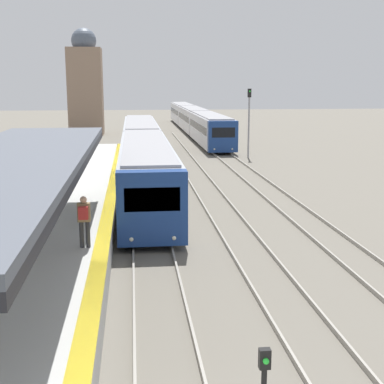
% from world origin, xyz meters
% --- Properties ---
extents(platform_canopy, '(4.00, 19.20, 3.16)m').
position_xyz_m(platform_canopy, '(-3.99, 8.63, 4.02)').
color(platform_canopy, '#4C515B').
rests_on(platform_canopy, station_platform).
extents(person_on_platform, '(0.40, 0.40, 1.66)m').
position_xyz_m(person_on_platform, '(-2.23, 10.09, 1.97)').
color(person_on_platform, '#2D2D33').
rests_on(person_on_platform, station_platform).
extents(train_near, '(2.61, 33.16, 3.14)m').
position_xyz_m(train_near, '(0.00, 28.85, 1.74)').
color(train_near, navy).
rests_on(train_near, ground_plane).
extents(train_far, '(2.60, 44.84, 3.08)m').
position_xyz_m(train_far, '(7.08, 60.99, 1.71)').
color(train_far, navy).
rests_on(train_far, ground_plane).
extents(signal_post_near, '(0.20, 0.22, 1.67)m').
position_xyz_m(signal_post_near, '(1.51, 1.69, 1.05)').
color(signal_post_near, black).
rests_on(signal_post_near, ground_plane).
extents(signal_mast_far, '(0.28, 0.29, 5.69)m').
position_xyz_m(signal_mast_far, '(8.92, 37.01, 3.53)').
color(signal_mast_far, gray).
rests_on(signal_mast_far, ground_plane).
extents(distant_domed_building, '(4.00, 4.00, 12.50)m').
position_xyz_m(distant_domed_building, '(-6.12, 59.68, 5.90)').
color(distant_domed_building, '#89705B').
rests_on(distant_domed_building, ground_plane).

